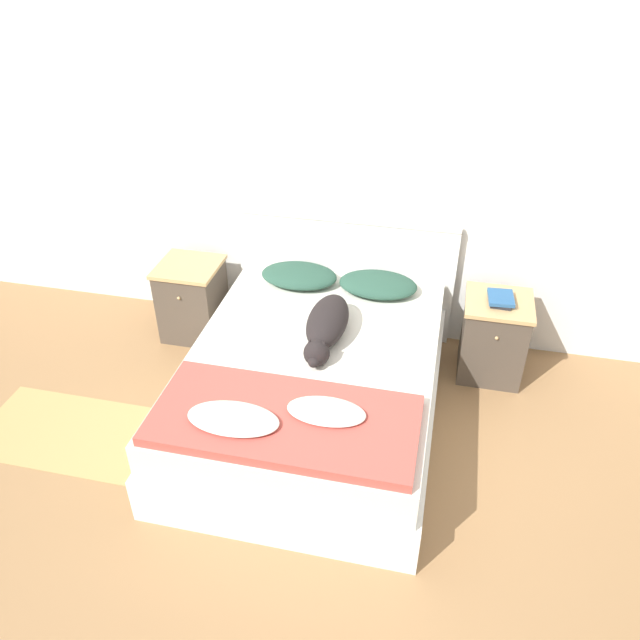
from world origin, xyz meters
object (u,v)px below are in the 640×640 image
Objects in this scene: nightstand_left at (193,299)px; pillow_right at (378,284)px; book_stack at (501,299)px; bed at (313,386)px; pillow_left at (299,275)px; dog at (327,325)px; nightstand_right at (493,337)px.

nightstand_left is 1.42m from pillow_right.
nightstand_left is at bearing 179.62° from book_stack.
bed is 3.41× the size of nightstand_left.
pillow_right and book_stack have the same top height.
bed is at bearing -70.08° from pillow_left.
nightstand_left is 1.09× the size of pillow_right.
dog is (0.33, -0.61, 0.04)m from pillow_left.
dog reaches higher than bed.
book_stack is at bearing 27.35° from dog.
pillow_right is (-0.82, 0.05, 0.29)m from nightstand_right.
nightstand_right is 1.24m from dog.
bed is 1.33m from nightstand_right.
pillow_right reaches higher than nightstand_left.
pillow_right is at bearing 176.74° from nightstand_right.
nightstand_right is at bearing 33.55° from bed.
pillow_right is at bearing 1.93° from nightstand_left.
pillow_left is 1.39m from book_stack.
dog is (-0.23, -0.61, 0.04)m from pillow_right.
book_stack reaches higher than bed.
pillow_left is at bearing 109.92° from bed.
pillow_left is 0.70× the size of dog.
nightstand_left is at bearing 146.45° from bed.
nightstand_right is 1.42m from pillow_left.
dog is 1.19m from book_stack.
nightstand_left is at bearing 154.07° from dog.
pillow_right is at bearing 70.08° from bed.
bed is 3.72× the size of pillow_right.
pillow_left is (0.82, 0.05, 0.29)m from nightstand_left.
pillow_right is 0.70× the size of dog.
bed is 1.33m from nightstand_left.
nightstand_left is at bearing 180.00° from nightstand_right.
bed is 0.40m from dog.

